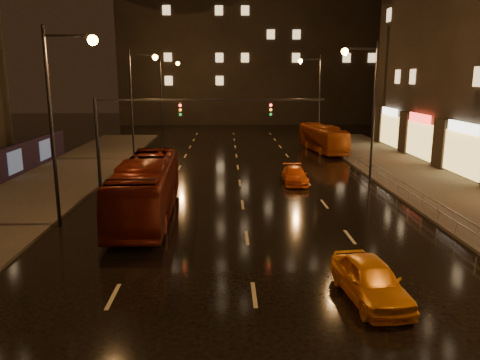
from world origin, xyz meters
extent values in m
plane|color=black|center=(0.00, 20.00, 0.00)|extent=(140.00, 140.00, 0.00)
cube|color=#38332D|center=(-13.50, 15.00, 0.07)|extent=(7.00, 70.00, 0.15)
cube|color=#38332D|center=(13.50, 15.00, 0.07)|extent=(7.00, 70.00, 0.15)
cube|color=black|center=(4.00, 72.00, 18.00)|extent=(44.00, 16.00, 36.00)
cylinder|color=black|center=(-9.60, 20.00, 3.10)|extent=(0.22, 0.22, 6.20)
cube|color=black|center=(-2.00, 20.00, 6.10)|extent=(15.20, 0.14, 0.14)
cube|color=black|center=(-4.00, 20.00, 5.45)|extent=(0.32, 0.18, 0.95)
cube|color=black|center=(2.00, 20.00, 5.45)|extent=(0.32, 0.18, 0.95)
sphere|color=#FF1E19|center=(-4.00, 19.88, 5.75)|extent=(0.18, 0.18, 0.18)
cylinder|color=#99999E|center=(10.20, 44.00, 0.65)|extent=(0.04, 0.04, 1.00)
cube|color=#99999E|center=(10.20, 18.00, 1.10)|extent=(0.05, 56.00, 0.05)
cube|color=#99999E|center=(10.20, 18.00, 0.70)|extent=(0.05, 56.00, 0.05)
imported|color=#5E170D|center=(-5.38, 13.77, 1.61)|extent=(3.05, 11.60, 3.21)
imported|color=#A04210|center=(9.00, 36.53, 1.35)|extent=(3.55, 9.93, 2.71)
imported|color=orange|center=(4.00, 3.52, 0.73)|extent=(2.19, 4.45, 1.46)
imported|color=orange|center=(4.00, 21.74, 0.59)|extent=(1.77, 4.14, 1.19)
camera|label=1|loc=(-0.94, -11.36, 7.60)|focal=35.00mm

